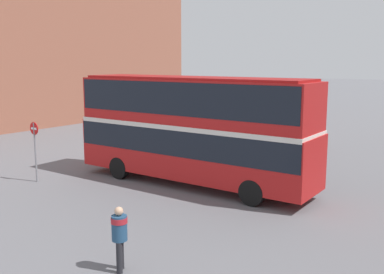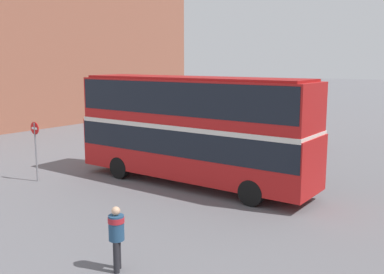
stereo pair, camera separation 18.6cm
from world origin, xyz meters
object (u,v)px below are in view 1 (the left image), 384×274
Objects in this scene: pedestrian_foreground at (119,232)px; double_decker_bus at (192,124)px; parked_car_kerb_near at (278,135)px; no_entry_sign at (35,143)px.

double_decker_bus is at bearing -102.40° from pedestrian_foreground.
double_decker_bus is at bearing 106.08° from parked_car_kerb_near.
pedestrian_foreground is 0.64× the size of no_entry_sign.
no_entry_sign is (-5.93, -3.73, -0.93)m from double_decker_bus.
pedestrian_foreground is 0.39× the size of parked_car_kerb_near.
pedestrian_foreground is 10.14m from no_entry_sign.
double_decker_bus is 8.61m from pedestrian_foreground.
pedestrian_foreground is at bearing -23.54° from no_entry_sign.
no_entry_sign reaches higher than parked_car_kerb_near.
no_entry_sign is at bearing 81.57° from parked_car_kerb_near.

